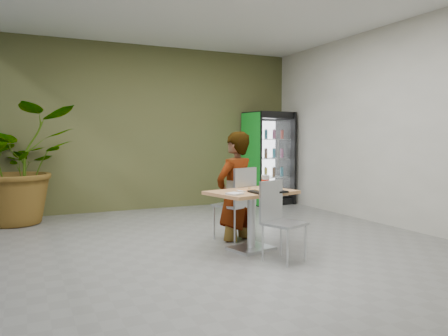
{
  "coord_description": "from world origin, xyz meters",
  "views": [
    {
      "loc": [
        -2.33,
        -4.92,
        1.41
      ],
      "look_at": [
        0.15,
        0.44,
        1.0
      ],
      "focal_mm": 35.0,
      "sensor_mm": 36.0,
      "label": 1
    }
  ],
  "objects": [
    {
      "name": "soda_cup",
      "position": [
        0.48,
        -0.12,
        0.84
      ],
      "size": [
        0.1,
        0.1,
        0.19
      ],
      "color": "silver",
      "rests_on": "dining_table"
    },
    {
      "name": "pizza_plate",
      "position": [
        0.19,
        -0.15,
        0.77
      ],
      "size": [
        0.33,
        0.31,
        0.03
      ],
      "color": "silver",
      "rests_on": "dining_table"
    },
    {
      "name": "beverage_fridge",
      "position": [
        2.43,
        3.09,
        0.97
      ],
      "size": [
        0.96,
        0.78,
        1.95
      ],
      "rotation": [
        0.0,
        0.0,
        0.12
      ],
      "color": "black",
      "rests_on": "ground"
    },
    {
      "name": "room_envelope",
      "position": [
        0.0,
        0.0,
        1.6
      ],
      "size": [
        6.0,
        7.0,
        3.2
      ],
      "primitive_type": null,
      "color": "silver",
      "rests_on": "ground"
    },
    {
      "name": "seated_woman",
      "position": [
        0.31,
        0.42,
        0.6
      ],
      "size": [
        0.77,
        0.65,
        1.79
      ],
      "primitive_type": "imported",
      "rotation": [
        0.0,
        0.0,
        3.53
      ],
      "color": "black",
      "rests_on": "ground"
    },
    {
      "name": "napkin_stack",
      "position": [
        -0.09,
        -0.4,
        0.76
      ],
      "size": [
        0.21,
        0.21,
        0.02
      ],
      "primitive_type": "cube",
      "rotation": [
        0.0,
        0.0,
        0.43
      ],
      "color": "silver",
      "rests_on": "dining_table"
    },
    {
      "name": "chair_near",
      "position": [
        0.32,
        -0.67,
        0.54
      ],
      "size": [
        0.52,
        0.53,
        0.91
      ],
      "rotation": [
        0.0,
        0.0,
        0.37
      ],
      "color": "#B8BBBD",
      "rests_on": "ground"
    },
    {
      "name": "potted_plant",
      "position": [
        -2.41,
        2.95,
        0.98
      ],
      "size": [
        2.16,
        2.02,
        1.95
      ],
      "primitive_type": "imported",
      "rotation": [
        0.0,
        0.0,
        0.34
      ],
      "color": "#376A2A",
      "rests_on": "ground"
    },
    {
      "name": "dining_table",
      "position": [
        0.25,
        -0.16,
        0.54
      ],
      "size": [
        1.16,
        0.93,
        0.75
      ],
      "rotation": [
        0.0,
        0.0,
        0.23
      ],
      "color": "tan",
      "rests_on": "ground"
    },
    {
      "name": "cafeteria_tray",
      "position": [
        0.35,
        -0.39,
        0.76
      ],
      "size": [
        0.41,
        0.3,
        0.02
      ],
      "primitive_type": "cube",
      "rotation": [
        0.0,
        0.0,
        0.01
      ],
      "color": "black",
      "rests_on": "dining_table"
    },
    {
      "name": "ground",
      "position": [
        0.0,
        0.0,
        0.0
      ],
      "size": [
        7.0,
        7.0,
        0.0
      ],
      "primitive_type": "plane",
      "color": "slate",
      "rests_on": "ground"
    },
    {
      "name": "chair_far",
      "position": [
        0.35,
        0.37,
        0.59
      ],
      "size": [
        0.58,
        0.58,
        1.01
      ],
      "rotation": [
        0.0,
        0.0,
        3.53
      ],
      "color": "#B8BBBD",
      "rests_on": "ground"
    }
  ]
}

